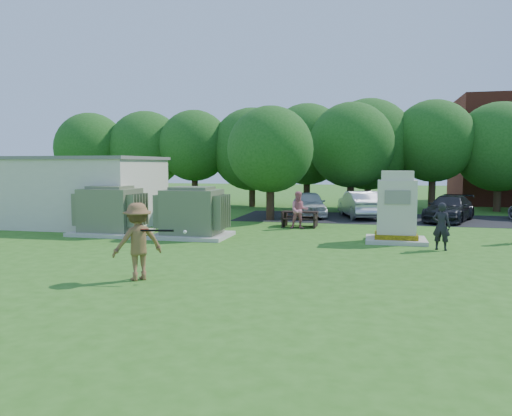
% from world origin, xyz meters
% --- Properties ---
extents(ground, '(120.00, 120.00, 0.00)m').
position_xyz_m(ground, '(0.00, 0.00, 0.00)').
color(ground, '#2D6619').
rests_on(ground, ground).
extents(service_building, '(10.00, 5.00, 3.20)m').
position_xyz_m(service_building, '(-11.00, 7.00, 1.60)').
color(service_building, beige).
rests_on(service_building, ground).
extents(service_building_roof, '(10.20, 5.20, 0.15)m').
position_xyz_m(service_building_roof, '(-11.00, 7.00, 3.27)').
color(service_building_roof, slate).
rests_on(service_building_roof, service_building).
extents(parking_strip, '(20.00, 6.00, 0.01)m').
position_xyz_m(parking_strip, '(7.00, 13.50, 0.01)').
color(parking_strip, '#232326').
rests_on(parking_strip, ground).
extents(transformer_left, '(3.00, 2.40, 2.07)m').
position_xyz_m(transformer_left, '(-6.50, 4.50, 0.97)').
color(transformer_left, beige).
rests_on(transformer_left, ground).
extents(transformer_right, '(3.00, 2.40, 2.07)m').
position_xyz_m(transformer_right, '(-2.80, 4.50, 0.97)').
color(transformer_right, beige).
rests_on(transformer_right, ground).
extents(generator_cabinet, '(2.24, 1.84, 2.73)m').
position_xyz_m(generator_cabinet, '(5.27, 5.08, 1.20)').
color(generator_cabinet, beige).
rests_on(generator_cabinet, ground).
extents(picnic_table, '(1.73, 1.29, 0.74)m').
position_xyz_m(picnic_table, '(0.99, 8.95, 0.46)').
color(picnic_table, black).
rests_on(picnic_table, ground).
extents(batter, '(1.44, 1.44, 2.00)m').
position_xyz_m(batter, '(-1.47, -2.99, 1.00)').
color(batter, brown).
rests_on(batter, ground).
extents(person_by_generator, '(0.71, 0.59, 1.67)m').
position_xyz_m(person_by_generator, '(6.73, 3.57, 0.83)').
color(person_by_generator, black).
rests_on(person_by_generator, ground).
extents(person_at_picnic, '(0.97, 0.82, 1.74)m').
position_xyz_m(person_at_picnic, '(1.06, 8.16, 0.87)').
color(person_at_picnic, '#D87283').
rests_on(person_at_picnic, ground).
extents(car_white, '(2.66, 4.56, 1.46)m').
position_xyz_m(car_white, '(0.80, 13.62, 0.73)').
color(car_white, silver).
rests_on(car_white, ground).
extents(car_silver_a, '(2.78, 4.82, 1.50)m').
position_xyz_m(car_silver_a, '(3.64, 13.83, 0.75)').
color(car_silver_a, silver).
rests_on(car_silver_a, ground).
extents(car_dark, '(3.39, 5.02, 1.35)m').
position_xyz_m(car_dark, '(8.27, 13.01, 0.68)').
color(car_dark, black).
rests_on(car_dark, ground).
extents(batting_equipment, '(1.14, 0.41, 0.13)m').
position_xyz_m(batting_equipment, '(-0.85, -3.02, 1.30)').
color(batting_equipment, black).
rests_on(batting_equipment, ground).
extents(tree_row, '(41.30, 13.30, 7.30)m').
position_xyz_m(tree_row, '(1.75, 18.50, 4.15)').
color(tree_row, '#47301E').
rests_on(tree_row, ground).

